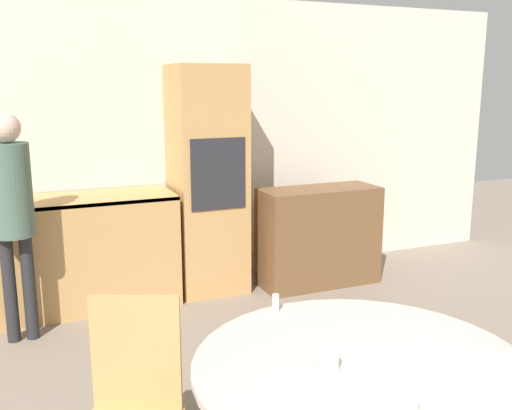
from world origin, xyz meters
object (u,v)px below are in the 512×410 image
(person_standing, at_px, (12,201))
(sideboard, at_px, (319,236))
(oven_unit, at_px, (207,180))
(cup, at_px, (330,360))
(bowl_centre, at_px, (439,410))
(chair_far_left, at_px, (133,402))

(person_standing, bearing_deg, sideboard, 4.71)
(person_standing, bearing_deg, oven_unit, 17.07)
(oven_unit, height_order, person_standing, oven_unit)
(cup, bearing_deg, person_standing, 112.90)
(cup, relative_size, bowl_centre, 0.65)
(bowl_centre, bearing_deg, chair_far_left, 133.84)
(person_standing, bearing_deg, cup, -67.10)
(oven_unit, relative_size, cup, 23.00)
(sideboard, height_order, cup, sideboard)
(chair_far_left, height_order, bowl_centre, chair_far_left)
(sideboard, height_order, bowl_centre, sideboard)
(cup, xyz_separation_m, bowl_centre, (0.18, -0.40, -0.02))
(chair_far_left, relative_size, bowl_centre, 7.34)
(oven_unit, bearing_deg, sideboard, -15.84)
(sideboard, xyz_separation_m, chair_far_left, (-2.16, -2.28, 0.09))
(chair_far_left, distance_m, person_standing, 2.17)
(person_standing, height_order, cup, person_standing)
(oven_unit, relative_size, person_standing, 1.21)
(chair_far_left, bearing_deg, cup, -11.44)
(oven_unit, distance_m, bowl_centre, 3.45)
(person_standing, xyz_separation_m, bowl_centre, (1.25, -2.93, -0.24))
(chair_far_left, height_order, person_standing, person_standing)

